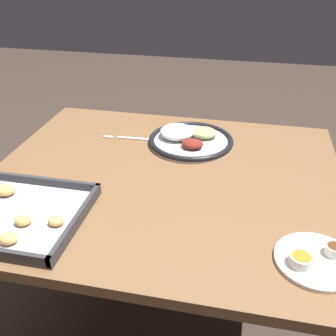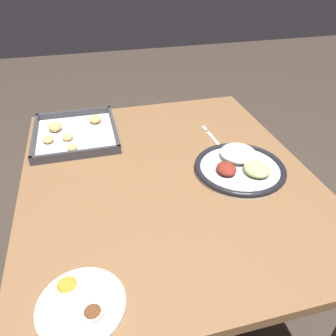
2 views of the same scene
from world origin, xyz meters
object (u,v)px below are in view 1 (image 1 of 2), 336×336
fork (135,139)px  baking_tray (15,215)px  dinner_plate (190,139)px  saucer_plate (316,259)px

fork → baking_tray: 0.54m
dinner_plate → fork: 0.20m
baking_tray → dinner_plate: bearing=-125.0°
dinner_plate → baking_tray: bearing=55.0°
dinner_plate → fork: bearing=3.6°
fork → baking_tray: (0.17, 0.51, 0.01)m
dinner_plate → fork: size_ratio=1.38×
fork → baking_tray: size_ratio=0.63×
saucer_plate → baking_tray: (0.74, -0.00, 0.00)m
dinner_plate → baking_tray: dinner_plate is taller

